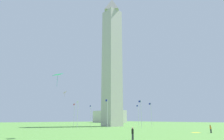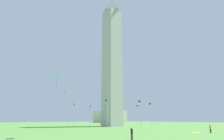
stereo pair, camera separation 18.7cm
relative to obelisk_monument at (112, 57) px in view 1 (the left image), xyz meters
name	(u,v)px [view 1 (the left image)]	position (x,y,z in m)	size (l,w,h in m)	color
ground_plane	(112,126)	(0.00, 0.00, -29.26)	(260.00, 260.00, 0.00)	#548C3D
obelisk_monument	(112,57)	(0.00, 0.00, 0.00)	(6.44, 6.44, 58.52)	#B7B2A8
flagpole_n	(91,114)	(15.81, 0.00, -24.24)	(1.12, 0.14, 9.24)	silver
flagpole_ne	(74,114)	(11.19, 11.14, -24.24)	(1.12, 0.14, 9.24)	silver
flagpole_e	(78,113)	(0.05, 15.75, -24.24)	(1.12, 0.14, 9.24)	silver
flagpole_se	(107,112)	(-11.09, 11.14, -24.24)	(1.12, 0.14, 9.24)	silver
flagpole_s	(141,112)	(-15.70, 0.00, -24.24)	(1.12, 0.14, 9.24)	silver
flagpole_sw	(151,113)	(-11.09, -11.14, -24.24)	(1.12, 0.14, 9.24)	silver
flagpole_w	(138,114)	(0.05, -15.75, -24.24)	(1.12, 0.14, 9.24)	silver
flagpole_nw	(115,114)	(11.19, -11.14, -24.24)	(1.12, 0.14, 9.24)	silver
person_orange_shirt	(211,129)	(-41.31, 7.31, -28.42)	(0.32, 0.32, 1.68)	#2D2D38
person_black_shirt	(133,134)	(-40.22, 29.44, -28.41)	(0.32, 0.32, 1.71)	#2D2D38
kite_orange_diamond	(65,92)	(2.72, 19.83, -17.15)	(1.48, 1.36, 2.06)	orange
kite_cyan_diamond	(58,75)	(-29.65, 36.55, -19.13)	(1.48, 1.43, 2.27)	#33C6D1
distant_building	(109,117)	(64.85, -50.32, -24.41)	(28.09, 14.07, 9.70)	beige
picnic_blanket_near_first_person	(196,133)	(-38.71, 8.59, -29.25)	(1.80, 1.40, 0.01)	yellow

